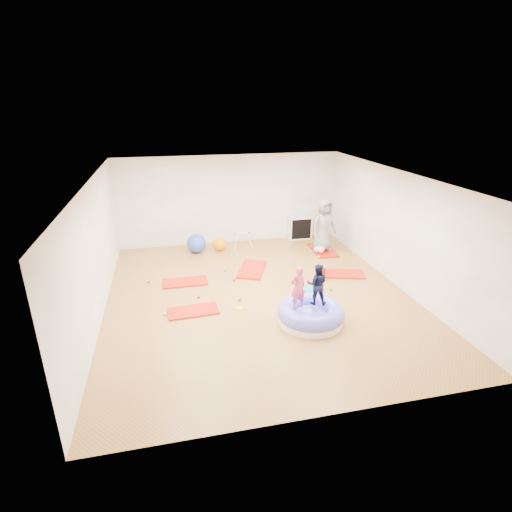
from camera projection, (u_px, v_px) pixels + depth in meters
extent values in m
cube|color=#B76F3A|center=(259.00, 296.00, 9.50)|extent=(7.00, 8.00, 0.01)
cube|color=silver|center=(259.00, 178.00, 8.48)|extent=(7.00, 8.00, 0.01)
cube|color=white|center=(230.00, 200.00, 12.62)|extent=(7.00, 0.01, 2.80)
cube|color=white|center=(327.00, 335.00, 5.36)|extent=(7.00, 0.01, 2.80)
cube|color=white|center=(95.00, 252.00, 8.27)|extent=(0.01, 8.00, 2.80)
cube|color=white|center=(399.00, 230.00, 9.72)|extent=(0.01, 8.00, 2.80)
cube|color=red|center=(193.00, 311.00, 8.76)|extent=(1.12, 0.61, 0.05)
cube|color=red|center=(185.00, 282.00, 10.15)|extent=(1.12, 0.57, 0.05)
cube|color=red|center=(252.00, 269.00, 10.91)|extent=(1.07, 1.42, 0.05)
cube|color=red|center=(342.00, 274.00, 10.63)|extent=(1.25, 0.86, 0.05)
cube|color=red|center=(323.00, 250.00, 12.30)|extent=(0.69, 1.29, 0.05)
cylinder|color=white|center=(310.00, 318.00, 8.37)|extent=(1.36, 1.36, 0.15)
torus|color=#605DE9|center=(311.00, 312.00, 8.31)|extent=(1.40, 1.40, 0.37)
ellipsoid|color=#605DE9|center=(311.00, 316.00, 8.35)|extent=(0.75, 0.75, 0.34)
imported|color=#DF4366|center=(298.00, 285.00, 8.04)|extent=(0.38, 0.29, 0.92)
imported|color=black|center=(317.00, 282.00, 8.21)|extent=(0.52, 0.46, 0.89)
imported|color=slate|center=(324.00, 225.00, 11.98)|extent=(0.86, 0.66, 1.58)
ellipsoid|color=#9FC1EF|center=(319.00, 249.00, 12.01)|extent=(0.35, 0.22, 0.20)
sphere|color=beige|center=(321.00, 250.00, 11.86)|extent=(0.16, 0.16, 0.16)
sphere|color=yellow|center=(328.00, 307.00, 8.90)|extent=(0.07, 0.07, 0.07)
sphere|color=red|center=(199.00, 297.00, 9.37)|extent=(0.07, 0.07, 0.07)
sphere|color=yellow|center=(319.00, 257.00, 11.75)|extent=(0.07, 0.07, 0.07)
sphere|color=yellow|center=(165.00, 314.00, 8.61)|extent=(0.07, 0.07, 0.07)
sphere|color=blue|center=(148.00, 282.00, 10.14)|extent=(0.07, 0.07, 0.07)
sphere|color=red|center=(240.00, 299.00, 9.25)|extent=(0.07, 0.07, 0.07)
sphere|color=red|center=(234.00, 280.00, 10.24)|extent=(0.07, 0.07, 0.07)
sphere|color=green|center=(331.00, 289.00, 9.74)|extent=(0.07, 0.07, 0.07)
sphere|color=green|center=(225.00, 270.00, 10.82)|extent=(0.07, 0.07, 0.07)
sphere|color=blue|center=(196.00, 243.00, 12.09)|extent=(0.58, 0.58, 0.58)
sphere|color=orange|center=(220.00, 244.00, 12.29)|extent=(0.41, 0.41, 0.41)
cylinder|color=silver|center=(236.00, 242.00, 12.28)|extent=(0.18, 0.19, 0.49)
cylinder|color=silver|center=(234.00, 238.00, 12.66)|extent=(0.18, 0.19, 0.49)
cylinder|color=silver|center=(250.00, 241.00, 12.38)|extent=(0.18, 0.19, 0.49)
cylinder|color=silver|center=(247.00, 237.00, 12.75)|extent=(0.18, 0.19, 0.49)
cylinder|color=silver|center=(242.00, 233.00, 12.44)|extent=(0.47, 0.03, 0.03)
sphere|color=red|center=(234.00, 234.00, 12.39)|extent=(0.06, 0.06, 0.06)
sphere|color=blue|center=(249.00, 233.00, 12.49)|extent=(0.06, 0.06, 0.06)
cube|color=silver|center=(300.00, 228.00, 13.29)|extent=(0.76, 0.37, 0.76)
cube|color=black|center=(301.00, 229.00, 13.12)|extent=(0.65, 0.02, 0.65)
cube|color=silver|center=(300.00, 228.00, 13.24)|extent=(0.02, 0.26, 0.67)
cube|color=silver|center=(300.00, 228.00, 13.24)|extent=(0.67, 0.26, 0.02)
cylinder|color=teal|center=(310.00, 290.00, 9.68)|extent=(0.35, 0.35, 0.08)
cube|color=#C03911|center=(320.00, 274.00, 10.34)|extent=(0.29, 0.28, 0.29)
cylinder|color=yellow|center=(240.00, 308.00, 8.89)|extent=(0.18, 0.18, 0.03)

